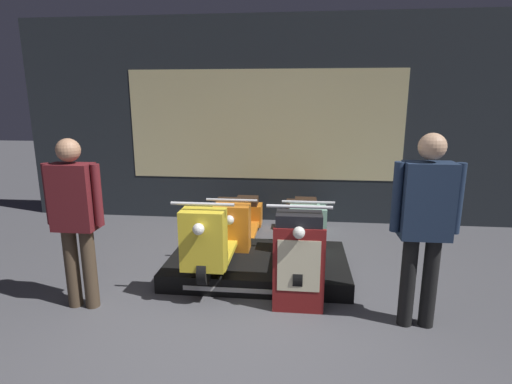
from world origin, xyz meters
The scene contains 10 objects.
ground_plane centered at (0.00, 0.00, 0.00)m, with size 30.00×30.00×0.00m, color #4C4C51.
shop_wall_back centered at (0.00, 3.64, 1.60)m, with size 7.82×0.09×3.20m.
display_platform centered at (0.12, 1.53, 0.10)m, with size 2.01×1.24×0.20m.
scooter_display_left centered at (-0.33, 1.47, 0.50)m, with size 0.60×1.80×0.82m.
scooter_display_right centered at (0.57, 1.47, 0.50)m, with size 0.60×1.80×0.82m.
scooter_backrow_0 centered at (-0.21, 2.40, 0.31)m, with size 0.60×1.80×0.82m.
scooter_backrow_1 centered at (0.68, 2.40, 0.31)m, with size 0.60×1.80×0.82m.
person_left_browsing centered at (-1.48, 0.61, 0.94)m, with size 0.55×0.22×1.62m.
person_right_browsing centered at (1.62, 0.61, 0.99)m, with size 0.57×0.23×1.70m.
price_sign_board centered at (0.58, 0.70, 0.42)m, with size 0.48×0.04×0.83m.
Camera 1 is at (0.55, -2.71, 1.96)m, focal length 28.00 mm.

